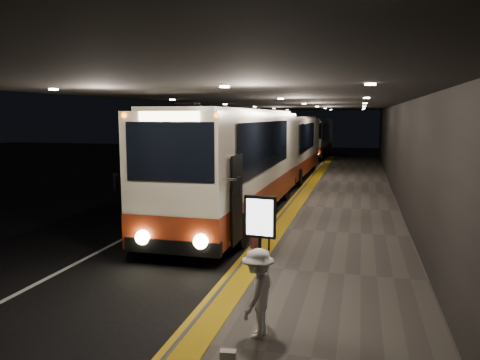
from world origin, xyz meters
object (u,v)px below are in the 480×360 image
Objects in this scene: coach_second at (289,149)px; coach_third at (315,139)px; bag_polka at (263,272)px; info_sign at (260,218)px; passenger_boarding at (257,229)px; passenger_waiting_white at (258,293)px; coach_main at (236,168)px; stanchion_post at (269,230)px; bag_plain at (228,360)px.

coach_third is (0.12, 15.82, -0.11)m from coach_second.
info_sign reaches higher than bag_polka.
passenger_boarding reaches higher than passenger_waiting_white.
stanchion_post is (2.16, -4.55, -1.17)m from coach_main.
passenger_waiting_white is 5.11m from stanchion_post.
coach_main is at bearing 109.81° from bag_polka.
coach_third is at bearing 100.84° from info_sign.
stanchion_post is at bearing -13.10° from passenger_boarding.
coach_third reaches higher than info_sign.
coach_second is at bearing -88.97° from coach_third.
coach_second is (0.18, 12.44, -0.13)m from coach_main.
stanchion_post is (1.98, -16.98, -1.04)m from coach_second.
coach_main reaches higher than bag_plain.
coach_second is 40.39× the size of bag_plain.
passenger_waiting_white is 0.87× the size of info_sign.
bag_plain is 0.17× the size of info_sign.
coach_main is 12.44m from coach_second.
bag_plain is at bearing -167.32° from passenger_boarding.
bag_polka is at bearing -85.00° from coach_third.
passenger_boarding is at bearing 98.15° from bag_plain.
coach_second reaches higher than info_sign.
passenger_waiting_white is (0.99, -4.40, -0.00)m from passenger_boarding.
coach_main is 5.64m from passenger_boarding.
coach_second reaches higher than bag_polka.
coach_main is 5.17m from stanchion_post.
coach_second is at bearing 10.28° from passenger_boarding.
bag_polka is 1.23× the size of bag_plain.
passenger_boarding is (1.78, -17.64, -0.87)m from coach_second.
coach_main is 7.38× the size of info_sign.
passenger_boarding is at bearing -68.75° from coach_main.
coach_main is 7.46m from bag_polka.
coach_main is 8.40× the size of passenger_boarding.
coach_third reaches higher than passenger_waiting_white.
info_sign is (-0.31, 1.12, 0.99)m from bag_polka.
bag_plain is at bearing -85.87° from bag_polka.
info_sign is at bearing -82.89° from coach_second.
coach_main reaches higher than passenger_boarding.
coach_second is 23.37m from bag_plain.
passenger_boarding is at bearing -83.34° from coach_second.
coach_third is at bearing 7.36° from passenger_boarding.
coach_main is 1.15× the size of coach_third.
passenger_waiting_white is at bearing -80.17° from bag_polka.
coach_second reaches higher than passenger_waiting_white.
passenger_waiting_white is 3.96m from info_sign.
passenger_boarding is 0.70m from stanchion_post.
coach_third is 6.40× the size of info_sign.
coach_main reaches higher than coach_second.
bag_polka is 2.37m from stanchion_post.
passenger_waiting_white is at bearing -81.94° from coach_second.
coach_main reaches higher than bag_polka.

